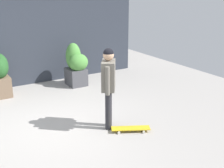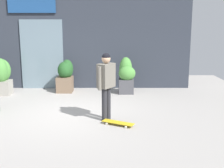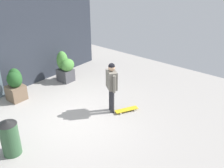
{
  "view_description": "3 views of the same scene",
  "coord_description": "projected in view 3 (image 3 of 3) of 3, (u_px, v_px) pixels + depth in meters",
  "views": [
    {
      "loc": [
        -1.97,
        -5.59,
        2.86
      ],
      "look_at": [
        1.16,
        -0.47,
        0.91
      ],
      "focal_mm": 48.99,
      "sensor_mm": 36.0,
      "label": 1
    },
    {
      "loc": [
        1.16,
        -7.53,
        2.36
      ],
      "look_at": [
        1.16,
        -0.47,
        0.91
      ],
      "focal_mm": 46.29,
      "sensor_mm": 36.0,
      "label": 2
    },
    {
      "loc": [
        -4.59,
        -5.14,
        4.52
      ],
      "look_at": [
        1.16,
        -0.47,
        0.91
      ],
      "focal_mm": 41.0,
      "sensor_mm": 36.0,
      "label": 3
    }
  ],
  "objects": [
    {
      "name": "planter_box_right",
      "position": [
        65.0,
        67.0,
        10.33
      ],
      "size": [
        0.58,
        0.73,
        1.25
      ],
      "color": "#47474C",
      "rests_on": "ground_plane"
    },
    {
      "name": "trash_bin",
      "position": [
        10.0,
        137.0,
        6.41
      ],
      "size": [
        0.48,
        0.48,
        1.01
      ],
      "color": "#335938",
      "rests_on": "ground_plane"
    },
    {
      "name": "ground_plane",
      "position": [
        78.0,
        118.0,
        8.09
      ],
      "size": [
        12.0,
        12.0,
        0.0
      ],
      "primitive_type": "plane",
      "color": "#9E9993"
    },
    {
      "name": "skateboard",
      "position": [
        126.0,
        110.0,
        8.43
      ],
      "size": [
        0.8,
        0.55,
        0.08
      ],
      "rotation": [
        0.0,
        0.0,
        -0.48
      ],
      "color": "gold",
      "rests_on": "ground_plane"
    },
    {
      "name": "skateboarder",
      "position": [
        112.0,
        83.0,
        8.02
      ],
      "size": [
        0.47,
        0.54,
        1.69
      ],
      "rotation": [
        0.0,
        0.0,
        -0.6
      ],
      "color": "#28282D",
      "rests_on": "ground_plane"
    },
    {
      "name": "planter_box_mid",
      "position": [
        15.0,
        84.0,
        8.92
      ],
      "size": [
        0.58,
        0.62,
        1.15
      ],
      "color": "brown",
      "rests_on": "ground_plane"
    },
    {
      "name": "building_facade",
      "position": [
        9.0,
        44.0,
        9.15
      ],
      "size": [
        8.11,
        0.31,
        3.58
      ],
      "color": "#2D333D",
      "rests_on": "ground_plane"
    }
  ]
}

